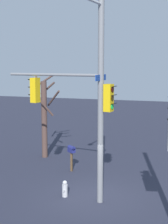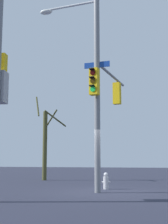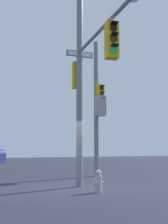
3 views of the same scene
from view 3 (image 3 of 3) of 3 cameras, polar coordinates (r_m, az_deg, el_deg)
name	(u,v)px [view 3 (image 3 of 3)]	position (r m, az deg, el deg)	size (l,w,h in m)	color
ground_plane	(74,188)	(10.89, -1.90, -14.82)	(80.00, 80.00, 0.00)	#292B3B
main_signal_pole_assembly	(88,64)	(11.25, 0.72, 9.50)	(3.37, 5.10, 8.44)	slate
secondary_pole_assembly	(98,105)	(15.64, 2.78, 1.40)	(0.47, 0.80, 7.39)	slate
fire_hydrant	(98,182)	(9.84, 2.83, -13.59)	(0.38, 0.24, 0.73)	#B2B2B7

